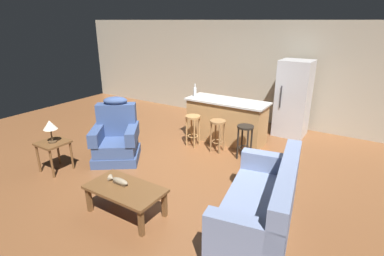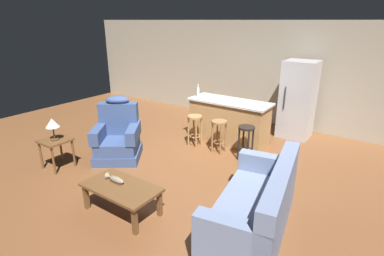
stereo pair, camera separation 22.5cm
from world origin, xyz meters
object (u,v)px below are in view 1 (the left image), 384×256
object	(u,v)px
coffee_table	(125,191)
table_lamp	(50,126)
bar_stool_middle	(218,130)
bottle_tall_green	(195,92)
refrigerator	(293,99)
bar_stool_right	(245,136)
recliner_near_lamp	(116,138)
bar_stool_left	(193,125)
couch	(263,206)
end_table	(53,147)
fish_figurine	(118,181)
kitchen_island	(226,121)

from	to	relation	value
coffee_table	table_lamp	size ratio (longest dim) A/B	2.68
bar_stool_middle	bottle_tall_green	size ratio (longest dim) A/B	2.32
coffee_table	refrigerator	world-z (taller)	refrigerator
coffee_table	bar_stool_middle	size ratio (longest dim) A/B	1.62
bar_stool_middle	bar_stool_right	distance (m)	0.60
recliner_near_lamp	bar_stool_left	bearing A→B (deg)	109.52
couch	table_lamp	bearing A→B (deg)	-2.88
bar_stool_right	refrigerator	size ratio (longest dim) A/B	0.39
bar_stool_left	bar_stool_middle	world-z (taller)	same
recliner_near_lamp	end_table	distance (m)	1.13
couch	recliner_near_lamp	bearing A→B (deg)	-19.42
end_table	table_lamp	distance (m)	0.41
fish_figurine	end_table	xyz separation A→B (m)	(-1.85, 0.24, -0.00)
end_table	bar_stool_right	xyz separation A→B (m)	(2.68, 2.32, 0.01)
kitchen_island	refrigerator	size ratio (longest dim) A/B	1.02
couch	end_table	xyz separation A→B (m)	(-3.73, -0.45, 0.12)
end_table	refrigerator	bearing A→B (deg)	53.37
kitchen_island	fish_figurine	bearing A→B (deg)	-92.11
table_lamp	kitchen_island	xyz separation A→B (m)	(1.94, 2.96, -0.39)
end_table	bottle_tall_green	size ratio (longest dim) A/B	1.91
couch	refrigerator	bearing A→B (deg)	-90.08
table_lamp	kitchen_island	size ratio (longest dim) A/B	0.23
couch	kitchen_island	bearing A→B (deg)	-64.85
fish_figurine	end_table	distance (m)	1.87
bar_stool_right	bottle_tall_green	size ratio (longest dim) A/B	2.32
fish_figurine	bar_stool_middle	size ratio (longest dim) A/B	0.50
fish_figurine	kitchen_island	distance (m)	3.19
coffee_table	bar_stool_left	distance (m)	2.64
end_table	refrigerator	distance (m)	5.18
table_lamp	bottle_tall_green	size ratio (longest dim) A/B	1.40
end_table	bar_stool_right	bearing A→B (deg)	40.78
fish_figurine	bar_stool_left	xyz separation A→B (m)	(-0.37, 2.55, 0.01)
recliner_near_lamp	table_lamp	distance (m)	1.21
bottle_tall_green	refrigerator	bearing A→B (deg)	34.44
coffee_table	bottle_tall_green	xyz separation A→B (m)	(-0.81, 3.13, 0.70)
couch	refrigerator	size ratio (longest dim) A/B	1.15
bar_stool_left	bar_stool_right	bearing A→B (deg)	0.00
end_table	couch	bearing A→B (deg)	6.86
recliner_near_lamp	end_table	world-z (taller)	recliner_near_lamp
end_table	refrigerator	xyz separation A→B (m)	(3.08, 4.15, 0.42)
end_table	bar_stool_right	world-z (taller)	bar_stool_right
table_lamp	refrigerator	distance (m)	5.16
end_table	recliner_near_lamp	bearing A→B (deg)	59.92
end_table	table_lamp	world-z (taller)	table_lamp
bar_stool_middle	refrigerator	size ratio (longest dim) A/B	0.39
end_table	coffee_table	bearing A→B (deg)	-7.73
coffee_table	bottle_tall_green	size ratio (longest dim) A/B	3.75
recliner_near_lamp	table_lamp	bearing A→B (deg)	-64.50
kitchen_island	table_lamp	bearing A→B (deg)	-123.28
coffee_table	fish_figurine	distance (m)	0.19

